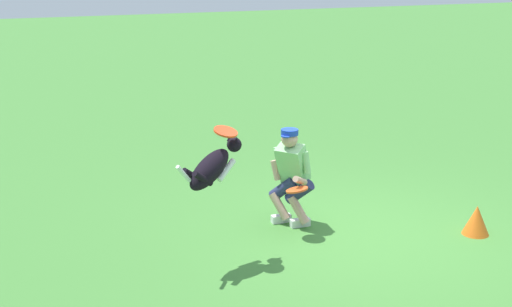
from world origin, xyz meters
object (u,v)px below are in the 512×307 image
Objects in this scene: person at (291,173)px; frisbee_flying at (226,132)px; frisbee_held at (297,190)px; training_cone at (476,220)px; dog at (213,167)px.

person is 1.56m from frisbee_flying.
frisbee_flying reaches higher than frisbee_held.
dog is at bearing -5.27° from training_cone.
frisbee_flying reaches higher than training_cone.
person is 1.38× the size of dog.
frisbee_flying is (-0.18, -0.07, 0.37)m from dog.
frisbee_flying is (1.10, 0.72, 0.83)m from person.
training_cone is at bearing -35.83° from dog.
person is 1.57m from dog.
frisbee_held is at bearing -161.36° from frisbee_flying.
training_cone is (-2.07, 1.10, -0.51)m from person.
frisbee_flying is at bearing -6.31° from person.
frisbee_flying reaches higher than person.
person reaches higher than frisbee_held.
frisbee_flying is 1.41m from frisbee_held.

